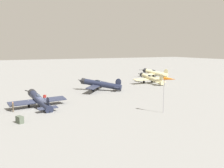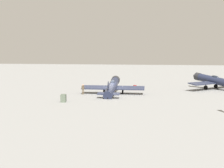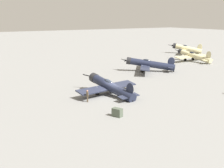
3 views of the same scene
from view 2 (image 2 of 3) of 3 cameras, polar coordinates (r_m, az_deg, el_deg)
ground_plane at (r=41.46m, az=-0.00°, el=-2.48°), size 400.00×400.00×0.00m
airplane_foreground at (r=41.79m, az=0.10°, el=-0.59°), size 11.17×10.71×3.06m
airplane_mid_apron at (r=52.27m, az=22.66°, el=0.59°), size 11.31×10.49×3.29m
ground_crew_mechanic at (r=41.98m, az=-6.58°, el=-0.97°), size 0.66×0.34×1.73m
equipment_crate at (r=35.39m, az=-10.93°, el=-3.17°), size 1.39×1.09×1.03m
fuel_drum at (r=48.00m, az=5.19°, el=-0.81°), size 0.69×0.69×0.92m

